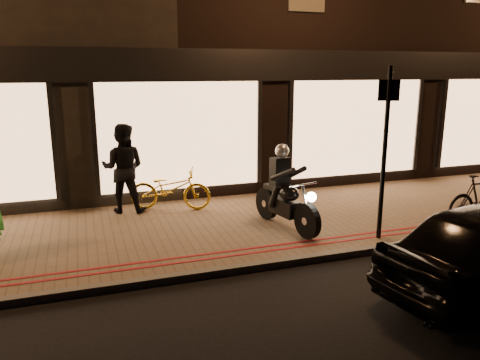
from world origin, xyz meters
name	(u,v)px	position (x,y,z in m)	size (l,w,h in m)	color
ground	(238,274)	(0.00, 0.00, 0.00)	(90.00, 90.00, 0.00)	black
sidewalk	(205,229)	(0.00, 2.00, 0.06)	(50.00, 4.00, 0.12)	brown
kerb_stone	(237,269)	(0.00, 0.05, 0.06)	(50.00, 0.14, 0.12)	#59544C
red_kerb_lines	(227,254)	(0.00, 0.55, 0.12)	(50.00, 0.26, 0.01)	maroon
building_row	(145,30)	(0.00, 8.99, 4.25)	(48.00, 10.11, 8.50)	black
motorcycle	(285,196)	(1.44, 1.48, 0.73)	(0.69, 1.93, 1.59)	black
sign_post	(385,145)	(2.80, 0.40, 1.80)	(0.33, 0.17, 3.00)	black
bicycle_gold	(170,189)	(-0.40, 3.35, 0.57)	(0.60, 1.73, 0.91)	gold
person_dark	(123,168)	(-1.33, 3.52, 1.05)	(0.91, 0.71, 1.86)	black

